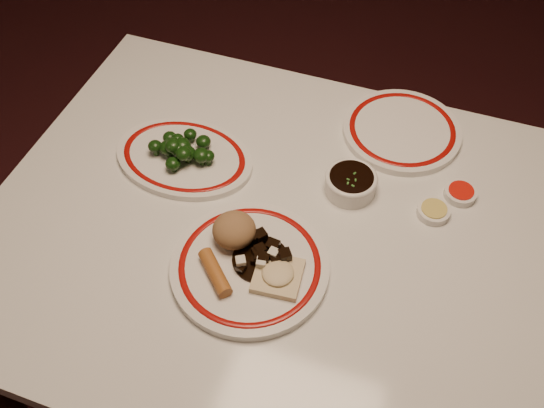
{
  "coord_description": "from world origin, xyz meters",
  "views": [
    {
      "loc": [
        0.19,
        -0.66,
        1.69
      ],
      "look_at": [
        -0.05,
        0.01,
        0.8
      ],
      "focal_mm": 40.0,
      "sensor_mm": 36.0,
      "label": 1
    }
  ],
  "objects": [
    {
      "name": "sweet_sour_dish",
      "position": [
        0.28,
        0.19,
        0.76
      ],
      "size": [
        0.06,
        0.06,
        0.02
      ],
      "color": "white",
      "rests_on": "dining_table"
    },
    {
      "name": "far_plate",
      "position": [
        0.14,
        0.33,
        0.76
      ],
      "size": [
        0.31,
        0.31,
        0.02
      ],
      "color": "white",
      "rests_on": "dining_table"
    },
    {
      "name": "dining_table",
      "position": [
        0.0,
        0.0,
        0.66
      ],
      "size": [
        1.2,
        0.9,
        0.75
      ],
      "color": "silver",
      "rests_on": "ground"
    },
    {
      "name": "spring_roll",
      "position": [
        -0.1,
        -0.15,
        0.78
      ],
      "size": [
        0.09,
        0.09,
        0.03
      ],
      "primitive_type": "cylinder",
      "rotation": [
        1.57,
        0.0,
        0.8
      ],
      "color": "#AE662A",
      "rests_on": "main_plate"
    },
    {
      "name": "mustard_dish",
      "position": [
        0.24,
        0.13,
        0.76
      ],
      "size": [
        0.06,
        0.06,
        0.02
      ],
      "color": "white",
      "rests_on": "dining_table"
    },
    {
      "name": "broccoli_plate",
      "position": [
        -0.28,
        0.1,
        0.76
      ],
      "size": [
        0.3,
        0.26,
        0.02
      ],
      "color": "white",
      "rests_on": "dining_table"
    },
    {
      "name": "rice_mound",
      "position": [
        -0.1,
        -0.07,
        0.8
      ],
      "size": [
        0.08,
        0.08,
        0.06
      ],
      "primitive_type": "ellipsoid",
      "color": "#966D47",
      "rests_on": "main_plate"
    },
    {
      "name": "stirfry_heap",
      "position": [
        -0.03,
        -0.09,
        0.78
      ],
      "size": [
        0.11,
        0.1,
        0.03
      ],
      "color": "black",
      "rests_on": "main_plate"
    },
    {
      "name": "main_plate",
      "position": [
        -0.05,
        -0.11,
        0.76
      ],
      "size": [
        0.37,
        0.37,
        0.02
      ],
      "color": "white",
      "rests_on": "dining_table"
    },
    {
      "name": "soy_bowl",
      "position": [
        0.07,
        0.14,
        0.77
      ],
      "size": [
        0.1,
        0.1,
        0.04
      ],
      "color": "white",
      "rests_on": "dining_table"
    },
    {
      "name": "broccoli_pile",
      "position": [
        -0.28,
        0.1,
        0.79
      ],
      "size": [
        0.14,
        0.12,
        0.05
      ],
      "color": "#23471C",
      "rests_on": "broccoli_plate"
    },
    {
      "name": "fried_wonton",
      "position": [
        0.01,
        -0.12,
        0.78
      ],
      "size": [
        0.09,
        0.09,
        0.02
      ],
      "color": "beige",
      "rests_on": "main_plate"
    },
    {
      "name": "ground",
      "position": [
        0.0,
        0.0,
        0.0
      ],
      "size": [
        7.0,
        7.0,
        0.0
      ],
      "primitive_type": "plane",
      "color": "black",
      "rests_on": "ground"
    }
  ]
}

